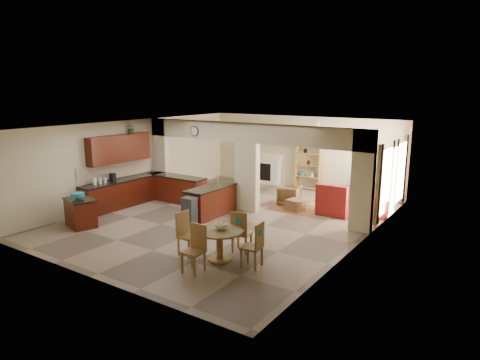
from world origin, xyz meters
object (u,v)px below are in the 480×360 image
Objects in this scene: sofa at (374,196)px; armchair at (289,195)px; kitchen_island at (81,213)px; dining_table at (220,240)px.

armchair is at bearing 104.77° from sofa.
kitchen_island is at bearing 44.21° from armchair.
sofa is 2.77m from armchair.
sofa is at bearing 61.83° from kitchen_island.
armchair is (-2.51, -1.17, -0.08)m from sofa.
sofa reaches higher than armchair.
dining_table is at bearing 89.36° from armchair.
kitchen_island is at bearing 126.08° from sofa.
dining_table reaches higher than armchair.
dining_table is 1.50× the size of armchair.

